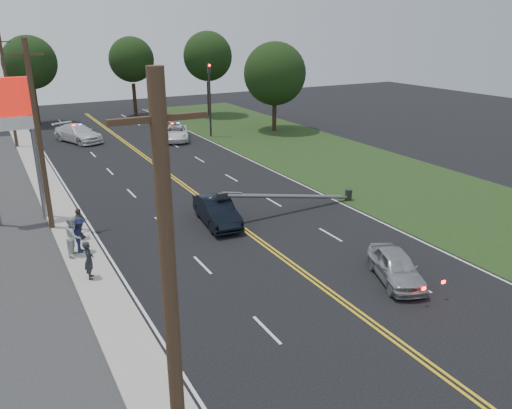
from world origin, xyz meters
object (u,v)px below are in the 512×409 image
crashed_sedan (217,211)px  pylon_sign (5,116)px  traffic_signal (210,94)px  utility_pole_near (173,342)px  emergency_b (78,133)px  bystander_b (74,236)px  bystander_c (79,235)px  bystander_a (89,260)px  bystander_d (79,224)px  emergency_a (176,133)px  utility_pole_far (8,91)px  waiting_sedan (396,267)px  utility_pole_mid (39,138)px  fallen_streetlight (297,196)px

crashed_sedan → pylon_sign: bearing=156.2°
traffic_signal → utility_pole_near: 41.84m
pylon_sign → emergency_b: size_ratio=1.42×
bystander_b → bystander_c: bearing=-24.4°
bystander_a → bystander_d: bystander_a is taller
emergency_a → utility_pole_near: bearing=-90.1°
bystander_a → bystander_c: bystander_c is taller
crashed_sedan → utility_pole_far: bearing=114.5°
crashed_sedan → emergency_b: (-2.89, 25.39, 0.07)m
bystander_d → waiting_sedan: bearing=-101.9°
pylon_sign → bystander_c: bearing=-70.8°
utility_pole_mid → utility_pole_far: (0.00, 22.00, 0.00)m
bystander_a → bystander_c: (0.15, 2.97, 0.03)m
waiting_sedan → emergency_a: 31.50m
utility_pole_mid → crashed_sedan: (8.28, -3.60, -4.33)m
traffic_signal → pylon_sign: bearing=-139.6°
traffic_signal → utility_pole_mid: size_ratio=0.70×
bystander_a → utility_pole_far: bearing=13.7°
utility_pole_far → utility_pole_near: bearing=-90.0°
traffic_signal → fallen_streetlight: 22.62m
utility_pole_near → emergency_b: 42.35m
traffic_signal → bystander_d: (-16.41, -20.35, -3.26)m
fallen_streetlight → waiting_sedan: size_ratio=2.38×
crashed_sedan → fallen_streetlight: bearing=2.1°
utility_pole_mid → fallen_streetlight: bearing=-16.6°
crashed_sedan → utility_pole_near: bearing=-110.2°
utility_pole_mid → emergency_b: (5.39, 21.79, -4.26)m
utility_pole_mid → bystander_d: 4.88m
utility_pole_far → waiting_sedan: 37.77m
utility_pole_near → emergency_a: utility_pole_near is taller
utility_pole_far → bystander_a: size_ratio=5.75×
emergency_a → bystander_d: (-12.73, -20.39, 0.24)m
utility_pole_mid → bystander_a: (0.65, -6.99, -4.09)m
bystander_a → crashed_sedan: bearing=-53.6°
traffic_signal → bystander_a: (-16.85, -24.98, -3.22)m
bystander_a → bystander_d: 4.66m
traffic_signal → emergency_b: 13.13m
utility_pole_near → waiting_sedan: bearing=28.1°
pylon_sign → bystander_d: (2.39, -4.35, -5.05)m
bystander_b → bystander_c: 0.38m
utility_pole_mid → waiting_sedan: size_ratio=2.55×
crashed_sedan → emergency_b: size_ratio=0.81×
crashed_sedan → waiting_sedan: bearing=-61.1°
pylon_sign → bystander_b: bearing=-73.8°
utility_pole_near → crashed_sedan: (8.28, 16.40, -4.33)m
pylon_sign → utility_pole_far: (1.30, 20.00, -0.91)m
traffic_signal → crashed_sedan: 23.73m
bystander_b → bystander_a: bearing=-149.9°
pylon_sign → bystander_c: 8.08m
crashed_sedan → waiting_sedan: crashed_sedan is taller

